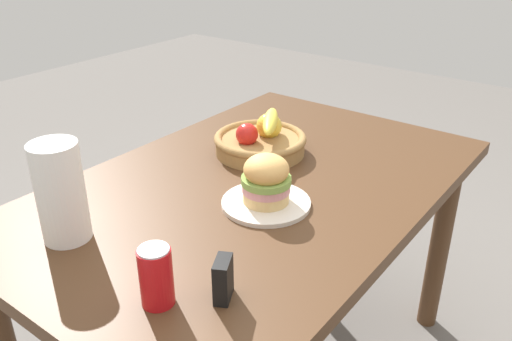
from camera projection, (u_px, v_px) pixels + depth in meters
name	position (u px, v px, depth m)	size (l,w,h in m)	color
dining_table	(255.00, 213.00, 1.55)	(1.40, 0.90, 0.75)	#4C301C
plate	(266.00, 203.00, 1.39)	(0.23, 0.23, 0.01)	silver
sandwich	(266.00, 179.00, 1.36)	(0.13, 0.13, 0.13)	#E5BC75
soda_can	(156.00, 276.00, 1.02)	(0.07, 0.07, 0.13)	red
fruit_basket	(261.00, 140.00, 1.67)	(0.29, 0.29, 0.13)	#9E7542
paper_towel_roll	(61.00, 192.00, 1.20)	(0.11, 0.11, 0.24)	white
napkin_holder	(223.00, 279.00, 1.04)	(0.06, 0.03, 0.09)	black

